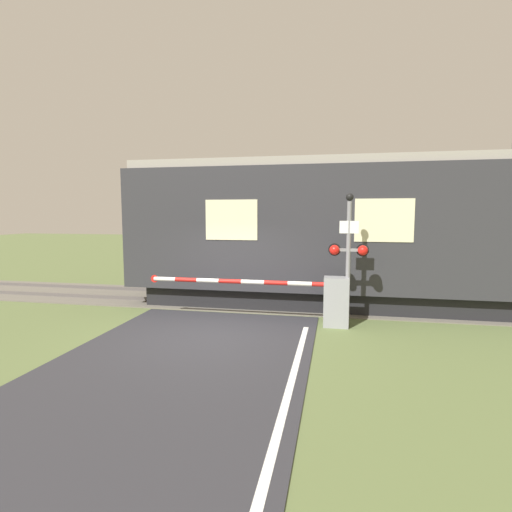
{
  "coord_description": "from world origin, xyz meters",
  "views": [
    {
      "loc": [
        2.8,
        -8.45,
        2.75
      ],
      "look_at": [
        0.71,
        1.9,
        1.63
      ],
      "focal_mm": 28.0,
      "sensor_mm": 36.0,
      "label": 1
    }
  ],
  "objects": [
    {
      "name": "track_bed",
      "position": [
        0.0,
        3.7,
        0.02
      ],
      "size": [
        36.0,
        3.2,
        0.13
      ],
      "color": "#666056",
      "rests_on": "ground_plane"
    },
    {
      "name": "signal_post",
      "position": [
        3.1,
        1.3,
        1.84
      ],
      "size": [
        0.96,
        0.26,
        3.23
      ],
      "color": "gray",
      "rests_on": "ground_plane"
    },
    {
      "name": "crossing_barrier",
      "position": [
        2.47,
        1.3,
        0.68
      ],
      "size": [
        5.16,
        0.44,
        1.22
      ],
      "color": "gray",
      "rests_on": "ground_plane"
    },
    {
      "name": "train",
      "position": [
        3.99,
        3.7,
        2.19
      ],
      "size": [
        14.61,
        3.07,
        4.29
      ],
      "color": "black",
      "rests_on": "ground_plane"
    },
    {
      "name": "ground_plane",
      "position": [
        0.0,
        0.0,
        0.0
      ],
      "size": [
        80.0,
        80.0,
        0.0
      ],
      "primitive_type": "plane",
      "color": "#5B6B3D"
    }
  ]
}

